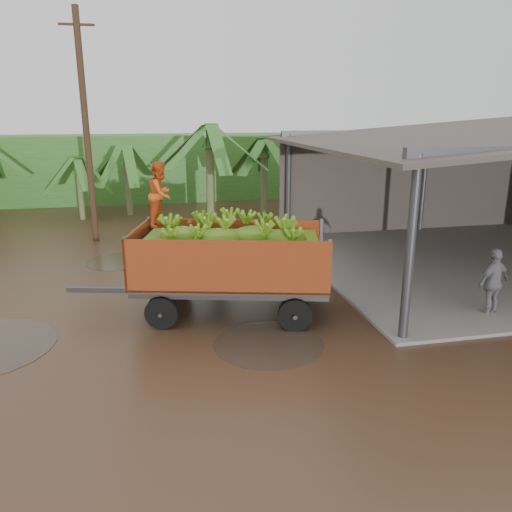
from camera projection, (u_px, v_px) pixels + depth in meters
The scene contains 8 objects.
ground at pixel (152, 298), 13.28m from camera, with size 100.00×100.00×0.00m, color black.
packing_shed at pixel (508, 183), 16.59m from camera, with size 12.78×10.80×4.76m.
hedge_north at pixel (110, 168), 27.43m from camera, with size 22.00×3.00×3.60m, color #2D661E.
banana_trailer at pixel (230, 259), 11.94m from camera, with size 6.45×3.27×3.67m.
man_blue at pixel (218, 249), 14.58m from camera, with size 0.67×0.44×1.83m, color #6575B8.
man_grey at pixel (493, 282), 11.94m from camera, with size 0.99×0.41×1.70m, color gray.
utility_pole at pixel (86, 128), 18.09m from camera, with size 1.20×0.24×8.30m.
banana_plants at pixel (51, 195), 18.20m from camera, with size 25.20×20.66×4.36m.
Camera 1 is at (0.13, -12.75, 4.76)m, focal length 35.00 mm.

